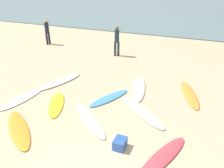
# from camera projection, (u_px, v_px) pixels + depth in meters

# --- Properties ---
(ocean_water) EXTENTS (120.00, 40.00, 0.08)m
(ocean_water) POSITION_uv_depth(u_px,v_px,m) (188.00, 1.00, 34.98)
(ocean_water) COLOR slate
(ocean_water) RESTS_ON ground_plane
(surfboard_0) EXTENTS (2.21, 2.07, 0.08)m
(surfboard_0) POSITION_uv_depth(u_px,v_px,m) (19.00, 129.00, 8.19)
(surfboard_0) COLOR orange
(surfboard_0) RESTS_ON ground_plane
(surfboard_1) EXTENTS (1.07, 2.57, 0.09)m
(surfboard_1) POSITION_uv_depth(u_px,v_px,m) (139.00, 88.00, 10.87)
(surfboard_1) COLOR white
(surfboard_1) RESTS_ON ground_plane
(surfboard_2) EXTENTS (2.13, 2.03, 0.08)m
(surfboard_2) POSITION_uv_depth(u_px,v_px,m) (90.00, 120.00, 8.67)
(surfboard_2) COLOR white
(surfboard_2) RESTS_ON ground_plane
(surfboard_3) EXTENTS (1.43, 2.37, 0.08)m
(surfboard_3) POSITION_uv_depth(u_px,v_px,m) (163.00, 157.00, 7.02)
(surfboard_3) COLOR #E24351
(surfboard_3) RESTS_ON ground_plane
(surfboard_4) EXTENTS (2.31, 2.12, 0.09)m
(surfboard_4) POSITION_uv_depth(u_px,v_px,m) (142.00, 112.00, 9.14)
(surfboard_4) COLOR silver
(surfboard_4) RESTS_ON ground_plane
(surfboard_5) EXTENTS (1.31, 2.03, 0.07)m
(surfboard_5) POSITION_uv_depth(u_px,v_px,m) (56.00, 104.00, 9.63)
(surfboard_5) COLOR yellow
(surfboard_5) RESTS_ON ground_plane
(surfboard_6) EXTENTS (1.57, 2.56, 0.09)m
(surfboard_6) POSITION_uv_depth(u_px,v_px,m) (59.00, 82.00, 11.42)
(surfboard_6) COLOR silver
(surfboard_6) RESTS_ON ground_plane
(surfboard_7) EXTENTS (1.42, 2.08, 0.07)m
(surfboard_7) POSITION_uv_depth(u_px,v_px,m) (109.00, 98.00, 10.08)
(surfboard_7) COLOR #4795E0
(surfboard_7) RESTS_ON ground_plane
(surfboard_8) EXTENTS (1.21, 2.49, 0.08)m
(surfboard_8) POSITION_uv_depth(u_px,v_px,m) (190.00, 95.00, 10.33)
(surfboard_8) COLOR #EF9B37
(surfboard_8) RESTS_ON ground_plane
(surfboard_9) EXTENTS (1.05, 2.26, 0.07)m
(surfboard_9) POSITION_uv_depth(u_px,v_px,m) (22.00, 99.00, 10.03)
(surfboard_9) COLOR white
(surfboard_9) RESTS_ON ground_plane
(beachgoer_near) EXTENTS (0.36, 0.36, 1.72)m
(beachgoer_near) POSITION_uv_depth(u_px,v_px,m) (47.00, 31.00, 16.32)
(beachgoer_near) COLOR #191E33
(beachgoer_near) RESTS_ON ground_plane
(beachgoer_far) EXTENTS (0.36, 0.36, 1.82)m
(beachgoer_far) POSITION_uv_depth(u_px,v_px,m) (117.00, 40.00, 14.26)
(beachgoer_far) COLOR #1E3342
(beachgoer_far) RESTS_ON ground_plane
(beach_cooler) EXTENTS (0.38, 0.47, 0.33)m
(beach_cooler) POSITION_uv_depth(u_px,v_px,m) (120.00, 144.00, 7.36)
(beach_cooler) COLOR #2D56B2
(beach_cooler) RESTS_ON ground_plane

